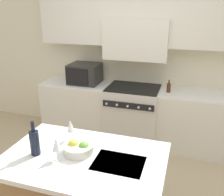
{
  "coord_description": "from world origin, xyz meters",
  "views": [
    {
      "loc": [
        0.79,
        -1.97,
        2.13
      ],
      "look_at": [
        -0.0,
        0.55,
        1.14
      ],
      "focal_mm": 40.0,
      "sensor_mm": 36.0,
      "label": 1
    }
  ],
  "objects_px": {
    "range_stove": "(133,114)",
    "fruit_bowl": "(78,148)",
    "oil_bottle_on_counter": "(169,88)",
    "microwave": "(85,74)",
    "wine_glass_near": "(56,145)",
    "wine_glass_far": "(71,126)",
    "wine_bottle": "(35,142)"
  },
  "relations": [
    {
      "from": "wine_bottle",
      "to": "fruit_bowl",
      "type": "xyz_separation_m",
      "value": [
        0.35,
        0.14,
        -0.07
      ]
    },
    {
      "from": "microwave",
      "to": "oil_bottle_on_counter",
      "type": "height_order",
      "value": "microwave"
    },
    {
      "from": "microwave",
      "to": "wine_bottle",
      "type": "distance_m",
      "value": 2.09
    },
    {
      "from": "wine_glass_near",
      "to": "wine_glass_far",
      "type": "height_order",
      "value": "same"
    },
    {
      "from": "wine_glass_far",
      "to": "oil_bottle_on_counter",
      "type": "height_order",
      "value": "oil_bottle_on_counter"
    },
    {
      "from": "wine_bottle",
      "to": "oil_bottle_on_counter",
      "type": "height_order",
      "value": "wine_bottle"
    },
    {
      "from": "wine_bottle",
      "to": "microwave",
      "type": "bearing_deg",
      "value": 101.19
    },
    {
      "from": "range_stove",
      "to": "fruit_bowl",
      "type": "distance_m",
      "value": 1.95
    },
    {
      "from": "fruit_bowl",
      "to": "oil_bottle_on_counter",
      "type": "bearing_deg",
      "value": 71.67
    },
    {
      "from": "range_stove",
      "to": "oil_bottle_on_counter",
      "type": "height_order",
      "value": "oil_bottle_on_counter"
    },
    {
      "from": "range_stove",
      "to": "fruit_bowl",
      "type": "height_order",
      "value": "fruit_bowl"
    },
    {
      "from": "microwave",
      "to": "wine_glass_far",
      "type": "relative_size",
      "value": 2.33
    },
    {
      "from": "oil_bottle_on_counter",
      "to": "range_stove",
      "type": "bearing_deg",
      "value": 174.83
    },
    {
      "from": "range_stove",
      "to": "wine_glass_far",
      "type": "distance_m",
      "value": 1.81
    },
    {
      "from": "range_stove",
      "to": "wine_bottle",
      "type": "height_order",
      "value": "wine_bottle"
    },
    {
      "from": "microwave",
      "to": "fruit_bowl",
      "type": "distance_m",
      "value": 2.06
    },
    {
      "from": "fruit_bowl",
      "to": "oil_bottle_on_counter",
      "type": "height_order",
      "value": "oil_bottle_on_counter"
    },
    {
      "from": "microwave",
      "to": "wine_glass_near",
      "type": "distance_m",
      "value": 2.16
    },
    {
      "from": "wine_glass_near",
      "to": "fruit_bowl",
      "type": "distance_m",
      "value": 0.22
    },
    {
      "from": "wine_glass_near",
      "to": "wine_glass_far",
      "type": "relative_size",
      "value": 1.0
    },
    {
      "from": "wine_glass_far",
      "to": "oil_bottle_on_counter",
      "type": "xyz_separation_m",
      "value": [
        0.78,
        1.65,
        -0.05
      ]
    },
    {
      "from": "range_stove",
      "to": "wine_glass_far",
      "type": "bearing_deg",
      "value": -97.84
    },
    {
      "from": "wine_bottle",
      "to": "wine_glass_far",
      "type": "bearing_deg",
      "value": 60.58
    },
    {
      "from": "wine_bottle",
      "to": "oil_bottle_on_counter",
      "type": "xyz_separation_m",
      "value": [
        0.96,
        1.98,
        -0.02
      ]
    },
    {
      "from": "microwave",
      "to": "wine_bottle",
      "type": "height_order",
      "value": "microwave"
    },
    {
      "from": "oil_bottle_on_counter",
      "to": "wine_glass_near",
      "type": "bearing_deg",
      "value": -110.28
    },
    {
      "from": "range_stove",
      "to": "oil_bottle_on_counter",
      "type": "bearing_deg",
      "value": -5.17
    },
    {
      "from": "range_stove",
      "to": "fruit_bowl",
      "type": "xyz_separation_m",
      "value": [
        -0.07,
        -1.89,
        0.48
      ]
    },
    {
      "from": "range_stove",
      "to": "fruit_bowl",
      "type": "relative_size",
      "value": 3.42
    },
    {
      "from": "fruit_bowl",
      "to": "oil_bottle_on_counter",
      "type": "xyz_separation_m",
      "value": [
        0.61,
        1.84,
        0.05
      ]
    },
    {
      "from": "microwave",
      "to": "range_stove",
      "type": "bearing_deg",
      "value": -1.3
    },
    {
      "from": "microwave",
      "to": "wine_glass_near",
      "type": "xyz_separation_m",
      "value": [
        0.63,
        -2.06,
        -0.04
      ]
    }
  ]
}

